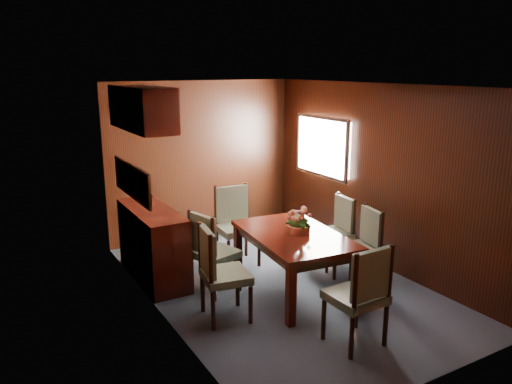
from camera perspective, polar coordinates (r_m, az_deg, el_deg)
ground at (r=6.21m, az=2.78°, el=-10.61°), size 4.50×4.50×0.00m
room_shell at (r=5.95m, az=0.38°, el=4.77°), size 3.06×4.52×2.41m
sideboard at (r=6.39m, az=-11.69°, el=-5.83°), size 0.48×1.40×0.90m
dining_table at (r=5.85m, az=4.38°, el=-5.67°), size 1.11×1.63×0.72m
chair_left_near at (r=5.24m, az=-4.33°, el=-8.71°), size 0.54×0.56×1.02m
chair_left_far at (r=5.85m, az=-5.26°, el=-6.39°), size 0.56×0.57×1.00m
chair_right_near at (r=6.20m, az=12.11°, el=-5.63°), size 0.52×0.53×0.96m
chair_right_far at (r=6.72m, az=9.26°, el=-3.99°), size 0.48×0.50×0.95m
chair_head at (r=4.83m, az=12.00°, el=-11.00°), size 0.50×0.48×1.03m
chair_foot at (r=6.73m, az=-2.40°, el=-3.25°), size 0.54×0.52×1.06m
flower_centerpiece at (r=5.82m, az=4.86°, el=-3.22°), size 0.30×0.30×0.30m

